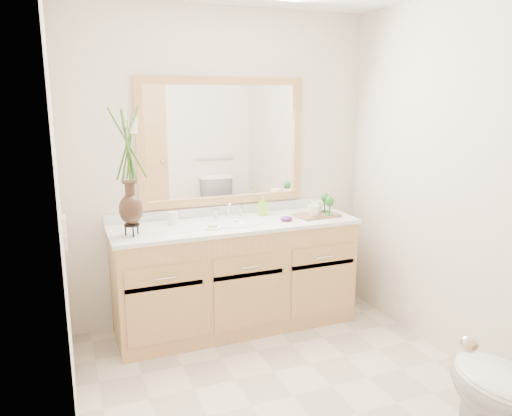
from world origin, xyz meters
name	(u,v)px	position (x,y,z in m)	size (l,w,h in m)	color
floor	(293,396)	(0.00, 0.00, 0.00)	(2.60, 2.60, 0.00)	beige
wall_back	(223,168)	(0.00, 1.30, 1.20)	(2.40, 0.02, 2.40)	white
wall_front	(483,280)	(0.00, -1.30, 1.20)	(2.40, 0.02, 2.40)	white
wall_left	(61,219)	(-1.20, 0.00, 1.20)	(0.02, 2.60, 2.40)	white
wall_right	(467,185)	(1.20, 0.00, 1.20)	(0.02, 2.60, 2.40)	white
vanity	(236,277)	(0.00, 1.01, 0.40)	(1.80, 0.55, 0.80)	tan
counter	(235,224)	(0.00, 1.01, 0.82)	(1.84, 0.57, 0.03)	white
sink	(236,230)	(0.00, 1.00, 0.78)	(0.38, 0.34, 0.23)	white
mirror	(223,142)	(0.00, 1.28, 1.41)	(1.32, 0.04, 0.97)	white
switch_plate	(65,226)	(-1.19, 0.76, 0.98)	(0.02, 0.12, 0.12)	white
door	(396,354)	(-0.30, -1.29, 1.00)	(0.80, 0.03, 2.00)	tan
flower_vase	(128,158)	(-0.76, 0.93, 1.35)	(0.19, 0.19, 0.77)	black
tumbler	(173,218)	(-0.44, 1.13, 0.88)	(0.07, 0.07, 0.09)	white
soap_dish	(213,227)	(-0.21, 0.90, 0.84)	(0.11, 0.11, 0.04)	white
soap_bottle	(263,206)	(0.28, 1.16, 0.90)	(0.06, 0.06, 0.14)	#9EEA37
purple_dish	(287,219)	(0.38, 0.91, 0.85)	(0.10, 0.08, 0.03)	#502369
tray	(316,215)	(0.66, 0.96, 0.84)	(0.33, 0.22, 0.02)	brown
mug_left	(314,210)	(0.61, 0.92, 0.89)	(0.09, 0.09, 0.09)	white
mug_right	(317,206)	(0.69, 1.01, 0.90)	(0.10, 0.09, 0.10)	white
goblet_front	(330,202)	(0.73, 0.89, 0.95)	(0.07, 0.07, 0.15)	#246E25
goblet_back	(325,199)	(0.76, 1.02, 0.95)	(0.07, 0.07, 0.15)	#246E25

